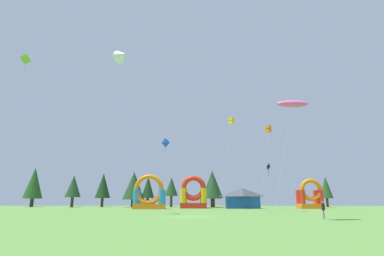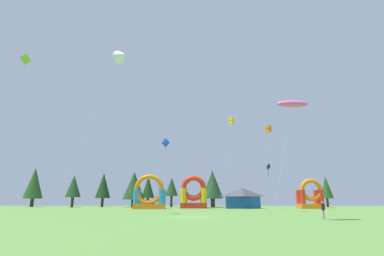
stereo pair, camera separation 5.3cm
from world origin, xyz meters
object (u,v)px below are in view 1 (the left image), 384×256
kite_blue_diamond (165,143)px  kite_lime_diamond (25,61)px  inflatable_blue_arch (149,197)px  inflatable_orange_dome (194,196)px  festival_tent (242,198)px  kite_yellow_box (231,121)px  inflatable_red_slide (310,198)px  kite_black_diamond (268,167)px  kite_pink_parafoil (293,104)px  kite_orange_box (268,129)px  kite_white_delta (122,55)px  person_near_camera (323,209)px

kite_blue_diamond → kite_lime_diamond: bearing=-136.6°
inflatable_blue_arch → inflatable_orange_dome: inflatable_orange_dome is taller
inflatable_blue_arch → kite_lime_diamond: bearing=-118.4°
kite_blue_diamond → festival_tent: bearing=39.7°
kite_yellow_box → inflatable_red_slide: kite_yellow_box is taller
kite_black_diamond → kite_pink_parafoil: 30.82m
kite_pink_parafoil → kite_blue_diamond: size_ratio=0.96×
kite_orange_box → kite_yellow_box: bearing=-162.0°
kite_orange_box → kite_lime_diamond: size_ratio=0.67×
kite_blue_diamond → kite_orange_box: bearing=-12.8°
kite_yellow_box → kite_black_diamond: (8.05, 12.03, -6.16)m
kite_lime_diamond → inflatable_red_slide: bearing=31.2°
kite_black_diamond → inflatable_blue_arch: bearing=174.2°
kite_white_delta → inflatable_orange_dome: size_ratio=3.37×
kite_white_delta → kite_lime_diamond: 12.69m
inflatable_red_slide → inflatable_orange_dome: bearing=174.4°
kite_orange_box → kite_lime_diamond: bearing=-160.5°
kite_black_diamond → festival_tent: (-4.25, 6.43, -5.81)m
kite_blue_diamond → person_near_camera: bearing=-52.1°
person_near_camera → inflatable_red_slide: 36.28m
kite_black_diamond → inflatable_orange_dome: 17.35m
kite_pink_parafoil → inflatable_orange_dome: (-10.53, 38.30, -8.64)m
kite_pink_parafoil → person_near_camera: 10.54m
festival_tent → kite_black_diamond: bearing=-56.6°
kite_orange_box → kite_yellow_box: size_ratio=0.94×
person_near_camera → inflatable_red_slide: bearing=-174.4°
kite_yellow_box → kite_white_delta: (-16.28, -7.20, 7.99)m
kite_lime_diamond → inflatable_blue_arch: kite_lime_diamond is taller
kite_orange_box → inflatable_blue_arch: kite_orange_box is taller
kite_blue_diamond → inflatable_blue_arch: bearing=114.6°
person_near_camera → festival_tent: size_ratio=0.24×
festival_tent → inflatable_blue_arch: bearing=-167.8°
kite_orange_box → person_near_camera: bearing=-88.6°
kite_white_delta → festival_tent: (20.08, 25.67, -19.96)m
kite_pink_parafoil → inflatable_red_slide: size_ratio=1.96×
kite_orange_box → festival_tent: (-2.45, 16.43, -11.03)m
kite_black_diamond → kite_pink_parafoil: size_ratio=0.72×
kite_lime_diamond → kite_orange_box: bearing=19.5°
kite_yellow_box → kite_pink_parafoil: kite_yellow_box is taller
kite_orange_box → kite_pink_parafoil: (-2.12, -20.41, -2.03)m
inflatable_blue_arch → festival_tent: bearing=12.2°
kite_black_diamond → kite_white_delta: 34.09m
kite_blue_diamond → festival_tent: kite_blue_diamond is taller
inflatable_orange_dome → person_near_camera: bearing=-70.5°
kite_orange_box → kite_blue_diamond: kite_orange_box is taller
kite_orange_box → inflatable_blue_arch: 26.91m
inflatable_red_slide → person_near_camera: bearing=-107.5°
inflatable_blue_arch → kite_yellow_box: bearing=-43.7°
kite_orange_box → kite_black_diamond: size_ratio=1.62×
kite_lime_diamond → kite_pink_parafoil: size_ratio=1.75×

